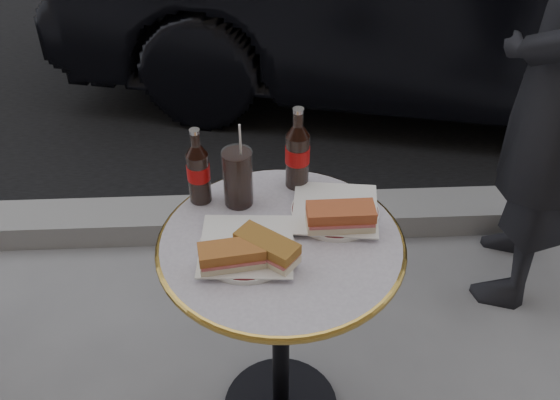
{
  "coord_description": "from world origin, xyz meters",
  "views": [
    {
      "loc": [
        -0.06,
        -1.15,
        1.77
      ],
      "look_at": [
        0.0,
        0.05,
        0.82
      ],
      "focal_mm": 40.0,
      "sensor_mm": 36.0,
      "label": 1
    }
  ],
  "objects_px": {
    "cola_bottle_left": "(198,166)",
    "bistro_table": "(281,336)",
    "cola_bottle_right": "(298,148)",
    "plate_left": "(247,248)",
    "cola_glass": "(238,177)",
    "plate_right": "(335,211)"
  },
  "relations": [
    {
      "from": "bistro_table",
      "to": "plate_right",
      "type": "xyz_separation_m",
      "value": [
        0.15,
        0.1,
        0.37
      ]
    },
    {
      "from": "plate_right",
      "to": "cola_glass",
      "type": "height_order",
      "value": "cola_glass"
    },
    {
      "from": "plate_right",
      "to": "cola_bottle_right",
      "type": "bearing_deg",
      "value": 124.59
    },
    {
      "from": "bistro_table",
      "to": "plate_right",
      "type": "bearing_deg",
      "value": 33.88
    },
    {
      "from": "plate_right",
      "to": "plate_left",
      "type": "bearing_deg",
      "value": -150.62
    },
    {
      "from": "plate_left",
      "to": "cola_bottle_left",
      "type": "bearing_deg",
      "value": 120.43
    },
    {
      "from": "plate_left",
      "to": "bistro_table",
      "type": "bearing_deg",
      "value": 20.67
    },
    {
      "from": "cola_bottle_right",
      "to": "cola_glass",
      "type": "relative_size",
      "value": 1.47
    },
    {
      "from": "bistro_table",
      "to": "cola_glass",
      "type": "xyz_separation_m",
      "value": [
        -0.1,
        0.16,
        0.45
      ]
    },
    {
      "from": "plate_left",
      "to": "cola_bottle_left",
      "type": "xyz_separation_m",
      "value": [
        -0.12,
        0.21,
        0.1
      ]
    },
    {
      "from": "cola_bottle_left",
      "to": "cola_glass",
      "type": "height_order",
      "value": "cola_bottle_left"
    },
    {
      "from": "cola_bottle_left",
      "to": "cola_bottle_right",
      "type": "height_order",
      "value": "cola_bottle_right"
    },
    {
      "from": "cola_bottle_left",
      "to": "cola_glass",
      "type": "relative_size",
      "value": 1.35
    },
    {
      "from": "cola_bottle_left",
      "to": "bistro_table",
      "type": "bearing_deg",
      "value": -40.21
    },
    {
      "from": "plate_right",
      "to": "cola_bottle_left",
      "type": "xyz_separation_m",
      "value": [
        -0.35,
        0.08,
        0.1
      ]
    },
    {
      "from": "plate_left",
      "to": "plate_right",
      "type": "xyz_separation_m",
      "value": [
        0.23,
        0.13,
        -0.0
      ]
    },
    {
      "from": "plate_left",
      "to": "cola_bottle_right",
      "type": "height_order",
      "value": "cola_bottle_right"
    },
    {
      "from": "cola_glass",
      "to": "cola_bottle_right",
      "type": "bearing_deg",
      "value": 24.25
    },
    {
      "from": "bistro_table",
      "to": "cola_glass",
      "type": "distance_m",
      "value": 0.49
    },
    {
      "from": "cola_bottle_left",
      "to": "cola_bottle_right",
      "type": "bearing_deg",
      "value": 11.78
    },
    {
      "from": "bistro_table",
      "to": "cola_bottle_right",
      "type": "bearing_deg",
      "value": 76.36
    },
    {
      "from": "cola_bottle_left",
      "to": "plate_right",
      "type": "bearing_deg",
      "value": -12.24
    }
  ]
}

